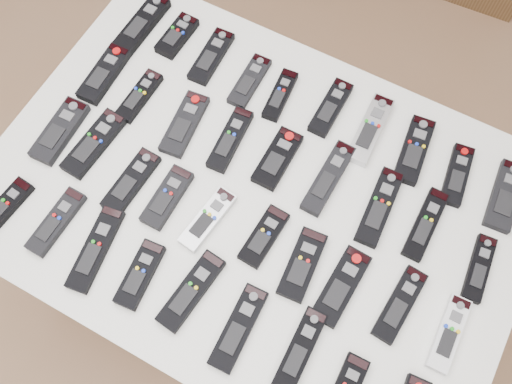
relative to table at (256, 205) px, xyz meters
The scene contains 38 objects.
ground 0.73m from the table, 95.80° to the right, with size 4.00×4.00×0.00m, color #9C704F.
table is the anchor object (origin of this frame).
remote_0 0.58m from the table, 150.12° to the left, with size 0.06×0.19×0.02m, color black.
remote_1 0.50m from the table, 143.24° to the left, with size 0.05×0.13×0.02m, color black.
remote_2 0.41m from the table, 135.17° to the left, with size 0.05×0.17×0.02m, color black.
remote_3 0.32m from the table, 121.52° to the left, with size 0.05×0.16×0.02m, color black.
remote_4 0.28m from the table, 105.79° to the left, with size 0.04×0.15×0.02m, color black.
remote_5 0.30m from the table, 79.80° to the left, with size 0.05×0.16×0.02m, color black.
remote_6 0.33m from the table, 59.80° to the left, with size 0.05×0.19×0.02m, color #B7B7BC.
remote_7 0.40m from the table, 45.04° to the left, with size 0.06×0.18×0.02m, color black.
remote_8 0.48m from the table, 34.22° to the left, with size 0.05×0.16×0.02m, color black.
remote_9 0.58m from the table, 27.95° to the left, with size 0.06×0.18×0.02m, color black.
remote_10 0.51m from the table, 167.93° to the left, with size 0.06×0.17×0.02m, color black.
remote_11 0.40m from the table, 166.21° to the left, with size 0.04×0.15×0.02m, color black.
remote_12 0.26m from the table, 161.80° to the left, with size 0.06×0.18×0.02m, color black.
remote_13 0.17m from the table, 142.28° to the left, with size 0.05×0.17×0.02m, color black.
remote_14 0.13m from the table, 89.13° to the left, with size 0.06×0.16×0.02m, color black.
remote_15 0.19m from the table, 41.45° to the left, with size 0.05×0.19×0.02m, color black.
remote_16 0.29m from the table, 21.67° to the left, with size 0.05×0.19×0.02m, color black.
remote_17 0.40m from the table, 17.37° to the left, with size 0.05×0.18×0.02m, color black.
remote_18 0.53m from the table, ahead, with size 0.04×0.16×0.02m, color black.
remote_19 0.51m from the table, behind, with size 0.06×0.18×0.02m, color black.
remote_20 0.42m from the table, behind, with size 0.06×0.19×0.02m, color black.
remote_21 0.30m from the table, 157.55° to the right, with size 0.05×0.17×0.02m, color black.
remote_22 0.22m from the table, 148.75° to the right, with size 0.05×0.16×0.02m, color black.
remote_23 0.14m from the table, 121.56° to the right, with size 0.05×0.16×0.02m, color #B7B7BC.
remote_24 0.13m from the table, 51.78° to the right, with size 0.05×0.15×0.02m, color black.
remote_25 0.21m from the table, 30.52° to the right, with size 0.06×0.16×0.02m, color black.
remote_26 0.29m from the table, 21.24° to the right, with size 0.06×0.18×0.02m, color black.
remote_27 0.41m from the table, 11.44° to the right, with size 0.05×0.17×0.02m, color black.
remote_28 0.52m from the table, ahead, with size 0.04×0.17×0.02m, color silver.
remote_29 0.58m from the table, 148.33° to the right, with size 0.04×0.15×0.02m, color black.
remote_30 0.47m from the table, 142.77° to the right, with size 0.05×0.17×0.02m, color black.
remote_31 0.39m from the table, 131.04° to the right, with size 0.05×0.20×0.02m, color black.
remote_32 0.33m from the table, 114.31° to the right, with size 0.05×0.15×0.02m, color black.
remote_33 0.28m from the table, 92.94° to the right, with size 0.05×0.19×0.02m, color black.
remote_34 0.32m from the table, 68.34° to the right, with size 0.05×0.19×0.02m, color black.
remote_35 0.37m from the table, 47.04° to the right, with size 0.05×0.18×0.02m, color black.
Camera 1 is at (0.26, -0.36, 2.01)m, focal length 40.00 mm.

